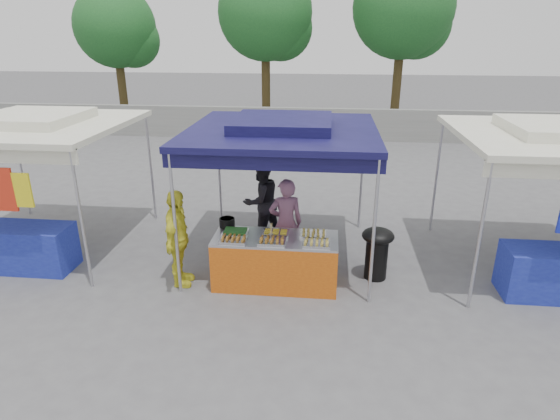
# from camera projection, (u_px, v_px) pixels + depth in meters

# --- Properties ---
(ground_plane) EXTENTS (80.00, 80.00, 0.00)m
(ground_plane) POSITION_uv_depth(u_px,v_px,m) (276.00, 281.00, 7.88)
(ground_plane) COLOR #555557
(back_wall) EXTENTS (40.00, 0.25, 1.20)m
(back_wall) POSITION_uv_depth(u_px,v_px,m) (308.00, 124.00, 17.88)
(back_wall) COLOR slate
(back_wall) RESTS_ON ground_plane
(main_canopy) EXTENTS (3.20, 3.20, 2.57)m
(main_canopy) POSITION_uv_depth(u_px,v_px,m) (282.00, 130.00, 7.93)
(main_canopy) COLOR #B2B1B9
(main_canopy) RESTS_ON ground_plane
(neighbor_stall_left) EXTENTS (3.20, 3.20, 2.57)m
(neighbor_stall_left) POSITION_uv_depth(u_px,v_px,m) (28.00, 172.00, 8.28)
(neighbor_stall_left) COLOR #B2B1B9
(neighbor_stall_left) RESTS_ON ground_plane
(tree_0) EXTENTS (3.43, 3.35, 5.76)m
(tree_0) POSITION_uv_depth(u_px,v_px,m) (119.00, 30.00, 19.58)
(tree_0) COLOR #3D3117
(tree_0) RESTS_ON ground_plane
(tree_1) EXTENTS (3.79, 3.78, 6.50)m
(tree_1) POSITION_uv_depth(u_px,v_px,m) (269.00, 17.00, 18.82)
(tree_1) COLOR #3D3117
(tree_1) RESTS_ON ground_plane
(tree_2) EXTENTS (3.92, 3.92, 6.74)m
(tree_2) POSITION_uv_depth(u_px,v_px,m) (407.00, 12.00, 18.23)
(tree_2) COLOR #3D3117
(tree_2) RESTS_ON ground_plane
(vendor_table) EXTENTS (2.00, 0.80, 0.85)m
(vendor_table) POSITION_uv_depth(u_px,v_px,m) (276.00, 261.00, 7.64)
(vendor_table) COLOR #B74E10
(vendor_table) RESTS_ON ground_plane
(food_tray_fl) EXTENTS (0.42, 0.30, 0.07)m
(food_tray_fl) POSITION_uv_depth(u_px,v_px,m) (233.00, 240.00, 7.31)
(food_tray_fl) COLOR silver
(food_tray_fl) RESTS_ON vendor_table
(food_tray_fm) EXTENTS (0.42, 0.30, 0.07)m
(food_tray_fm) POSITION_uv_depth(u_px,v_px,m) (272.00, 241.00, 7.26)
(food_tray_fm) COLOR silver
(food_tray_fm) RESTS_ON vendor_table
(food_tray_fr) EXTENTS (0.42, 0.30, 0.07)m
(food_tray_fr) POSITION_uv_depth(u_px,v_px,m) (316.00, 243.00, 7.19)
(food_tray_fr) COLOR silver
(food_tray_fr) RESTS_ON vendor_table
(food_tray_bl) EXTENTS (0.42, 0.30, 0.07)m
(food_tray_bl) POSITION_uv_depth(u_px,v_px,m) (235.00, 232.00, 7.59)
(food_tray_bl) COLOR silver
(food_tray_bl) RESTS_ON vendor_table
(food_tray_bm) EXTENTS (0.42, 0.30, 0.07)m
(food_tray_bm) POSITION_uv_depth(u_px,v_px,m) (276.00, 233.00, 7.57)
(food_tray_bm) COLOR silver
(food_tray_bm) RESTS_ON vendor_table
(food_tray_br) EXTENTS (0.42, 0.30, 0.07)m
(food_tray_br) POSITION_uv_depth(u_px,v_px,m) (313.00, 234.00, 7.51)
(food_tray_br) COLOR silver
(food_tray_br) RESTS_ON vendor_table
(cooking_pot) EXTENTS (0.26, 0.26, 0.15)m
(cooking_pot) POSITION_uv_depth(u_px,v_px,m) (227.00, 222.00, 7.87)
(cooking_pot) COLOR black
(cooking_pot) RESTS_ON vendor_table
(skewer_cup) EXTENTS (0.08, 0.08, 0.10)m
(skewer_cup) POSITION_uv_depth(u_px,v_px,m) (271.00, 237.00, 7.38)
(skewer_cup) COLOR #B2B1B9
(skewer_cup) RESTS_ON vendor_table
(wok_burner) EXTENTS (0.54, 0.54, 0.90)m
(wok_burner) POSITION_uv_depth(u_px,v_px,m) (377.00, 249.00, 7.81)
(wok_burner) COLOR black
(wok_burner) RESTS_ON ground_plane
(crate_left) EXTENTS (0.48, 0.33, 0.29)m
(crate_left) POSITION_uv_depth(u_px,v_px,m) (259.00, 255.00, 8.46)
(crate_left) COLOR #121F9A
(crate_left) RESTS_ON ground_plane
(crate_right) EXTENTS (0.48, 0.34, 0.29)m
(crate_right) POSITION_uv_depth(u_px,v_px,m) (300.00, 260.00, 8.28)
(crate_right) COLOR #121F9A
(crate_right) RESTS_ON ground_plane
(crate_stacked) EXTENTS (0.45, 0.32, 0.27)m
(crate_stacked) POSITION_uv_depth(u_px,v_px,m) (300.00, 246.00, 8.18)
(crate_stacked) COLOR #121F9A
(crate_stacked) RESTS_ON crate_right
(vendor_woman) EXTENTS (0.67, 0.52, 1.62)m
(vendor_woman) POSITION_uv_depth(u_px,v_px,m) (286.00, 223.00, 8.13)
(vendor_woman) COLOR #825371
(vendor_woman) RESTS_ON ground_plane
(helper_man) EXTENTS (1.02, 1.02, 1.66)m
(helper_man) POSITION_uv_depth(u_px,v_px,m) (261.00, 201.00, 9.12)
(helper_man) COLOR black
(helper_man) RESTS_ON ground_plane
(customer_person) EXTENTS (0.44, 0.97, 1.63)m
(customer_person) POSITION_uv_depth(u_px,v_px,m) (178.00, 239.00, 7.51)
(customer_person) COLOR yellow
(customer_person) RESTS_ON ground_plane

